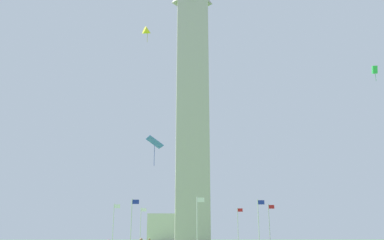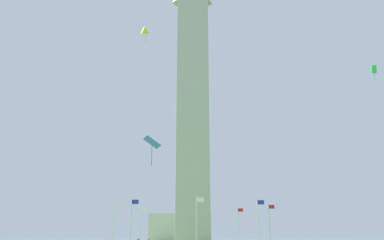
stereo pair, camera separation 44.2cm
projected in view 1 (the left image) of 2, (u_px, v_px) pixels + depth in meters
name	position (u px, v px, depth m)	size (l,w,h in m)	color
obelisk_monument	(192.00, 98.00, 74.59)	(5.89, 5.89, 53.57)	#B7B2A8
flagpole_n	(270.00, 223.00, 68.89)	(1.12, 0.14, 7.27)	silver
flagpole_ne	(238.00, 225.00, 77.81)	(1.12, 0.14, 7.27)	silver
flagpole_e	(189.00, 225.00, 81.11)	(1.12, 0.14, 7.27)	silver
flagpole_se	(141.00, 225.00, 76.86)	(1.12, 0.14, 7.27)	silver
flagpole_s	(114.00, 223.00, 67.54)	(1.12, 0.14, 7.27)	silver
flagpole_sw	(132.00, 221.00, 58.62)	(1.12, 0.14, 7.27)	silver
flagpole_w	(198.00, 220.00, 55.32)	(1.12, 0.14, 7.27)	silver
flagpole_nw	(259.00, 221.00, 59.58)	(1.12, 0.14, 7.27)	silver
kite_blue_diamond	(155.00, 143.00, 34.94)	(1.70, 1.84, 2.53)	blue
kite_green_box	(375.00, 70.00, 46.49)	(0.65, 0.86, 1.93)	green
kite_yellow_delta	(148.00, 32.00, 46.04)	(1.40, 1.34, 1.92)	yellow
distant_building	(178.00, 228.00, 142.55)	(21.58, 13.88, 9.32)	beige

